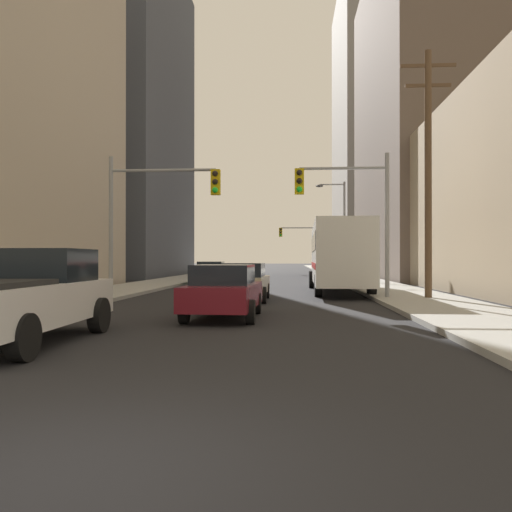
{
  "coord_description": "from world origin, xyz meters",
  "views": [
    {
      "loc": [
        1.83,
        -3.91,
        1.68
      ],
      "look_at": [
        0.0,
        23.89,
        1.84
      ],
      "focal_mm": 37.35,
      "sensor_mm": 36.0,
      "label": 1
    }
  ],
  "objects_px": {
    "pickup_truck_white": "(23,297)",
    "sedan_beige": "(244,282)",
    "traffic_signal_near_left": "(159,202)",
    "city_bus": "(338,254)",
    "sedan_green": "(211,273)",
    "sedan_maroon": "(224,291)",
    "traffic_signal_far_right": "(304,239)",
    "traffic_signal_near_right": "(347,201)"
  },
  "relations": [
    {
      "from": "sedan_beige",
      "to": "traffic_signal_far_right",
      "type": "xyz_separation_m",
      "value": [
        3.44,
        41.93,
        3.35
      ]
    },
    {
      "from": "city_bus",
      "to": "sedan_beige",
      "type": "xyz_separation_m",
      "value": [
        -4.28,
        -5.67,
        -1.16
      ]
    },
    {
      "from": "sedan_beige",
      "to": "sedan_maroon",
      "type": "bearing_deg",
      "value": -89.97
    },
    {
      "from": "pickup_truck_white",
      "to": "traffic_signal_near_right",
      "type": "height_order",
      "value": "traffic_signal_near_right"
    },
    {
      "from": "traffic_signal_near_left",
      "to": "traffic_signal_far_right",
      "type": "height_order",
      "value": "same"
    },
    {
      "from": "city_bus",
      "to": "pickup_truck_white",
      "type": "distance_m",
      "value": 18.44
    },
    {
      "from": "sedan_beige",
      "to": "traffic_signal_near_left",
      "type": "xyz_separation_m",
      "value": [
        -3.62,
        0.56,
        3.31
      ]
    },
    {
      "from": "sedan_green",
      "to": "sedan_beige",
      "type": "bearing_deg",
      "value": -76.04
    },
    {
      "from": "sedan_maroon",
      "to": "traffic_signal_near_left",
      "type": "distance_m",
      "value": 8.51
    },
    {
      "from": "traffic_signal_near_left",
      "to": "traffic_signal_near_right",
      "type": "distance_m",
      "value": 7.79
    },
    {
      "from": "city_bus",
      "to": "sedan_beige",
      "type": "height_order",
      "value": "city_bus"
    },
    {
      "from": "sedan_beige",
      "to": "traffic_signal_far_right",
      "type": "bearing_deg",
      "value": 85.31
    },
    {
      "from": "pickup_truck_white",
      "to": "sedan_beige",
      "type": "bearing_deg",
      "value": 72.77
    },
    {
      "from": "traffic_signal_near_right",
      "to": "sedan_beige",
      "type": "bearing_deg",
      "value": -172.35
    },
    {
      "from": "sedan_maroon",
      "to": "traffic_signal_far_right",
      "type": "xyz_separation_m",
      "value": [
        3.44,
        48.32,
        3.35
      ]
    },
    {
      "from": "sedan_maroon",
      "to": "traffic_signal_near_right",
      "type": "bearing_deg",
      "value": 59.05
    },
    {
      "from": "sedan_maroon",
      "to": "traffic_signal_near_right",
      "type": "xyz_separation_m",
      "value": [
        4.17,
        6.96,
        3.27
      ]
    },
    {
      "from": "sedan_green",
      "to": "traffic_signal_near_left",
      "type": "height_order",
      "value": "traffic_signal_near_left"
    },
    {
      "from": "sedan_beige",
      "to": "traffic_signal_near_left",
      "type": "relative_size",
      "value": 0.71
    },
    {
      "from": "pickup_truck_white",
      "to": "sedan_green",
      "type": "xyz_separation_m",
      "value": [
        0.07,
        24.55,
        -0.16
      ]
    },
    {
      "from": "sedan_beige",
      "to": "sedan_green",
      "type": "xyz_separation_m",
      "value": [
        -3.36,
        13.5,
        0.0
      ]
    },
    {
      "from": "sedan_maroon",
      "to": "traffic_signal_far_right",
      "type": "height_order",
      "value": "traffic_signal_far_right"
    },
    {
      "from": "sedan_maroon",
      "to": "traffic_signal_near_left",
      "type": "xyz_separation_m",
      "value": [
        -3.62,
        6.96,
        3.31
      ]
    },
    {
      "from": "sedan_green",
      "to": "traffic_signal_near_right",
      "type": "bearing_deg",
      "value": -59.79
    },
    {
      "from": "pickup_truck_white",
      "to": "traffic_signal_far_right",
      "type": "distance_m",
      "value": 53.52
    },
    {
      "from": "pickup_truck_white",
      "to": "sedan_beige",
      "type": "xyz_separation_m",
      "value": [
        3.43,
        11.06,
        -0.16
      ]
    },
    {
      "from": "pickup_truck_white",
      "to": "city_bus",
      "type": "bearing_deg",
      "value": 65.24
    },
    {
      "from": "sedan_beige",
      "to": "traffic_signal_near_right",
      "type": "distance_m",
      "value": 5.33
    },
    {
      "from": "sedan_maroon",
      "to": "sedan_beige",
      "type": "xyz_separation_m",
      "value": [
        -0.0,
        6.39,
        0.0
      ]
    },
    {
      "from": "sedan_maroon",
      "to": "traffic_signal_near_right",
      "type": "height_order",
      "value": "traffic_signal_near_right"
    },
    {
      "from": "sedan_green",
      "to": "traffic_signal_far_right",
      "type": "distance_m",
      "value": 29.42
    },
    {
      "from": "city_bus",
      "to": "traffic_signal_near_right",
      "type": "relative_size",
      "value": 1.93
    },
    {
      "from": "traffic_signal_near_right",
      "to": "traffic_signal_far_right",
      "type": "bearing_deg",
      "value": 91.02
    },
    {
      "from": "traffic_signal_near_left",
      "to": "sedan_beige",
      "type": "bearing_deg",
      "value": -8.82
    },
    {
      "from": "sedan_green",
      "to": "traffic_signal_near_right",
      "type": "height_order",
      "value": "traffic_signal_near_right"
    },
    {
      "from": "sedan_green",
      "to": "traffic_signal_near_left",
      "type": "bearing_deg",
      "value": -91.16
    },
    {
      "from": "sedan_green",
      "to": "city_bus",
      "type": "bearing_deg",
      "value": -45.71
    },
    {
      "from": "pickup_truck_white",
      "to": "sedan_beige",
      "type": "distance_m",
      "value": 11.58
    },
    {
      "from": "pickup_truck_white",
      "to": "traffic_signal_far_right",
      "type": "height_order",
      "value": "traffic_signal_far_right"
    },
    {
      "from": "sedan_beige",
      "to": "sedan_green",
      "type": "height_order",
      "value": "same"
    },
    {
      "from": "city_bus",
      "to": "sedan_maroon",
      "type": "xyz_separation_m",
      "value": [
        -4.28,
        -12.06,
        -1.16
      ]
    },
    {
      "from": "traffic_signal_near_left",
      "to": "traffic_signal_near_right",
      "type": "relative_size",
      "value": 1.0
    }
  ]
}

